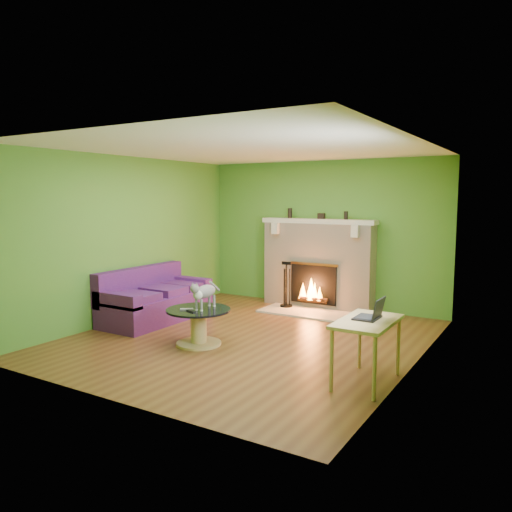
{
  "coord_description": "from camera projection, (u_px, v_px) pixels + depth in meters",
  "views": [
    {
      "loc": [
        3.59,
        -5.74,
        1.96
      ],
      "look_at": [
        -0.12,
        0.4,
        1.11
      ],
      "focal_mm": 35.0,
      "sensor_mm": 36.0,
      "label": 1
    }
  ],
  "objects": [
    {
      "name": "floor",
      "position": [
        249.0,
        338.0,
        6.96
      ],
      "size": [
        5.0,
        5.0,
        0.0
      ],
      "primitive_type": "plane",
      "color": "brown",
      "rests_on": "ground"
    },
    {
      "name": "cat",
      "position": [
        205.0,
        295.0,
        6.59
      ],
      "size": [
        0.26,
        0.62,
        0.38
      ],
      "primitive_type": null,
      "rotation": [
        0.0,
        0.0,
        0.06
      ],
      "color": "slate",
      "rests_on": "coffee_table"
    },
    {
      "name": "window_pane",
      "position": [
        394.0,
        239.0,
        4.86
      ],
      "size": [
        0.0,
        1.06,
        1.06
      ],
      "primitive_type": "plane",
      "rotation": [
        1.57,
        0.0,
        -1.57
      ],
      "color": "white",
      "rests_on": "wall_right"
    },
    {
      "name": "mantel_vase_right",
      "position": [
        346.0,
        215.0,
        8.48
      ],
      "size": [
        0.07,
        0.07,
        0.14
      ],
      "primitive_type": "cylinder",
      "color": "black",
      "rests_on": "mantel"
    },
    {
      "name": "wall_left",
      "position": [
        129.0,
        239.0,
        7.96
      ],
      "size": [
        0.0,
        5.0,
        5.0
      ],
      "primitive_type": "plane",
      "rotation": [
        1.57,
        0.0,
        1.57
      ],
      "color": "#4E9631",
      "rests_on": "floor"
    },
    {
      "name": "wall_front",
      "position": [
        108.0,
        268.0,
        4.68
      ],
      "size": [
        5.0,
        0.0,
        5.0
      ],
      "primitive_type": "plane",
      "rotation": [
        -1.57,
        0.0,
        0.0
      ],
      "color": "#4E9631",
      "rests_on": "floor"
    },
    {
      "name": "remote_silver",
      "position": [
        187.0,
        309.0,
        6.56
      ],
      "size": [
        0.17,
        0.13,
        0.02
      ],
      "primitive_type": "cube",
      "rotation": [
        0.0,
        0.0,
        0.57
      ],
      "color": "#949497",
      "rests_on": "coffee_table"
    },
    {
      "name": "mantel_box",
      "position": [
        321.0,
        216.0,
        8.72
      ],
      "size": [
        0.12,
        0.08,
        0.1
      ],
      "primitive_type": "cube",
      "color": "black",
      "rests_on": "mantel"
    },
    {
      "name": "sofa",
      "position": [
        154.0,
        300.0,
        7.97
      ],
      "size": [
        0.87,
        1.86,
        0.83
      ],
      "color": "#4C1A66",
      "rests_on": "floor"
    },
    {
      "name": "ceiling",
      "position": [
        249.0,
        149.0,
        6.65
      ],
      "size": [
        5.0,
        5.0,
        0.0
      ],
      "primitive_type": "plane",
      "rotation": [
        3.14,
        0.0,
        0.0
      ],
      "color": "white",
      "rests_on": "wall_back"
    },
    {
      "name": "fire_tools",
      "position": [
        286.0,
        284.0,
        8.79
      ],
      "size": [
        0.22,
        0.22,
        0.81
      ],
      "primitive_type": null,
      "color": "black",
      "rests_on": "hearth"
    },
    {
      "name": "remote_black",
      "position": [
        191.0,
        311.0,
        6.45
      ],
      "size": [
        0.17,
        0.09,
        0.02
      ],
      "primitive_type": "cube",
      "rotation": [
        0.0,
        0.0,
        -0.31
      ],
      "color": "black",
      "rests_on": "coffee_table"
    },
    {
      "name": "desk",
      "position": [
        367.0,
        328.0,
        5.22
      ],
      "size": [
        0.54,
        0.92,
        0.68
      ],
      "color": "tan",
      "rests_on": "floor"
    },
    {
      "name": "wall_back",
      "position": [
        323.0,
        234.0,
        8.93
      ],
      "size": [
        5.0,
        0.0,
        5.0
      ],
      "primitive_type": "plane",
      "rotation": [
        1.57,
        0.0,
        0.0
      ],
      "color": "#4E9631",
      "rests_on": "floor"
    },
    {
      "name": "coffee_table",
      "position": [
        199.0,
        324.0,
        6.63
      ],
      "size": [
        0.86,
        0.86,
        0.49
      ],
      "color": "tan",
      "rests_on": "floor"
    },
    {
      "name": "mantel",
      "position": [
        318.0,
        221.0,
        8.73
      ],
      "size": [
        2.1,
        0.28,
        0.08
      ],
      "primitive_type": "cube",
      "color": "beige",
      "rests_on": "fireplace"
    },
    {
      "name": "hearth",
      "position": [
        305.0,
        312.0,
        8.49
      ],
      "size": [
        1.5,
        0.75,
        0.03
      ],
      "primitive_type": "cube",
      "color": "beige",
      "rests_on": "floor"
    },
    {
      "name": "mantel_vase_left",
      "position": [
        290.0,
        213.0,
        9.03
      ],
      "size": [
        0.08,
        0.08,
        0.18
      ],
      "primitive_type": "cylinder",
      "color": "black",
      "rests_on": "mantel"
    },
    {
      "name": "laptop",
      "position": [
        367.0,
        308.0,
        5.25
      ],
      "size": [
        0.28,
        0.32,
        0.24
      ],
      "primitive_type": null,
      "rotation": [
        0.0,
        0.0,
        -0.0
      ],
      "color": "black",
      "rests_on": "desk"
    },
    {
      "name": "wall_right",
      "position": [
        417.0,
        256.0,
        5.65
      ],
      "size": [
        0.0,
        5.0,
        5.0
      ],
      "primitive_type": "plane",
      "rotation": [
        1.57,
        0.0,
        -1.57
      ],
      "color": "#4E9631",
      "rests_on": "floor"
    },
    {
      "name": "window_frame",
      "position": [
        394.0,
        239.0,
        4.86
      ],
      "size": [
        0.0,
        1.2,
        1.2
      ],
      "primitive_type": "plane",
      "rotation": [
        1.57,
        0.0,
        -1.57
      ],
      "color": "silver",
      "rests_on": "wall_right"
    },
    {
      "name": "fireplace",
      "position": [
        318.0,
        264.0,
        8.83
      ],
      "size": [
        2.1,
        0.46,
        1.58
      ],
      "color": "beige",
      "rests_on": "floor"
    }
  ]
}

